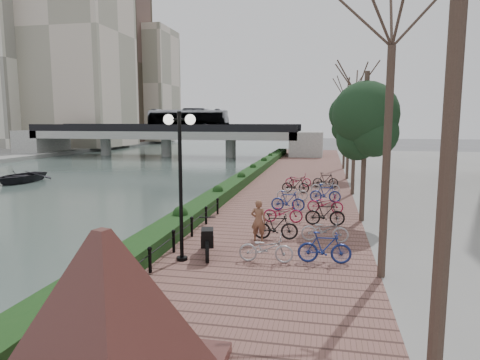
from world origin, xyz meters
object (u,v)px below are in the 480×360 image
(boat, at_px, (20,176))
(motorcycle, at_px, (207,238))
(pedestrian, at_px, (258,221))
(lamppost, at_px, (180,154))
(granite_monument, at_px, (105,313))

(boat, bearing_deg, motorcycle, -36.62)
(motorcycle, distance_m, pedestrian, 2.40)
(lamppost, bearing_deg, boat, 138.76)
(lamppost, height_order, motorcycle, lamppost)
(granite_monument, relative_size, pedestrian, 3.31)
(pedestrian, bearing_deg, granite_monument, 87.31)
(motorcycle, distance_m, boat, 25.76)
(motorcycle, relative_size, pedestrian, 1.19)
(motorcycle, xyz_separation_m, boat, (-19.97, 16.26, -0.57))
(granite_monument, xyz_separation_m, lamppost, (-1.06, 6.70, 2.00))
(boat, bearing_deg, granite_monument, -46.70)
(granite_monument, height_order, lamppost, lamppost)
(lamppost, xyz_separation_m, pedestrian, (2.06, 2.61, -2.63))
(granite_monument, distance_m, boat, 31.22)
(lamppost, bearing_deg, motorcycle, 45.43)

